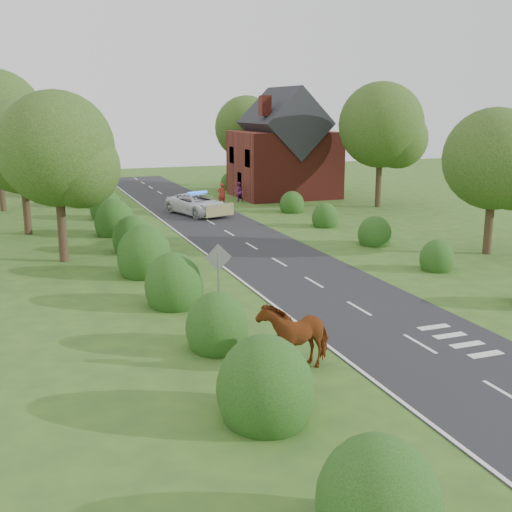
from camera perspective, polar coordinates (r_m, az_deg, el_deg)
name	(u,v)px	position (r m, az deg, el deg)	size (l,w,h in m)	color
ground	(359,309)	(24.97, 9.14, -4.67)	(120.00, 120.00, 0.00)	#345622
road	(234,236)	(38.29, -1.94, 1.78)	(6.00, 70.00, 0.02)	black
road_markings	(219,245)	(35.87, -3.31, 1.01)	(4.96, 70.00, 0.01)	white
hedgerow_left	(134,243)	(33.44, -10.75, 1.16)	(2.75, 50.41, 3.00)	#1A4110
hedgerow_right	(364,231)	(37.46, 9.55, 2.19)	(2.10, 45.78, 2.10)	#1A4110
tree_left_a	(62,154)	(32.60, -16.83, 8.69)	(5.74, 5.60, 8.38)	#332316
tree_left_b	(26,150)	(40.53, -19.75, 8.84)	(5.74, 5.60, 8.07)	#332316
tree_left_c	(0,121)	(50.43, -21.79, 11.08)	(6.97, 6.80, 10.22)	#332316
tree_left_d	(33,129)	(60.49, -19.22, 10.64)	(6.15, 6.00, 8.89)	#332316
tree_right_a	(499,163)	(35.27, 20.82, 7.72)	(5.33, 5.20, 7.56)	#332316
tree_right_b	(385,129)	(49.89, 11.42, 11.05)	(6.56, 6.40, 9.40)	#332316
tree_right_c	(250,130)	(62.20, -0.57, 11.13)	(6.15, 6.00, 8.58)	#332316
road_sign	(218,266)	(24.36, -3.36, -0.93)	(1.06, 0.08, 2.53)	gray
house	(284,152)	(55.06, 2.48, 9.23)	(8.00, 7.40, 9.17)	maroon
cow	(295,339)	(19.20, 3.45, -7.35)	(1.28, 2.42, 1.72)	#5A300D
police_van	(198,204)	(45.97, -5.19, 4.61)	(4.05, 6.00, 1.67)	white
pedestrian_red	(222,194)	(50.09, -3.07, 5.49)	(0.64, 0.42, 1.76)	#A02621
pedestrian_purple	(239,191)	(52.42, -1.54, 5.75)	(0.78, 0.60, 1.60)	#6B2872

